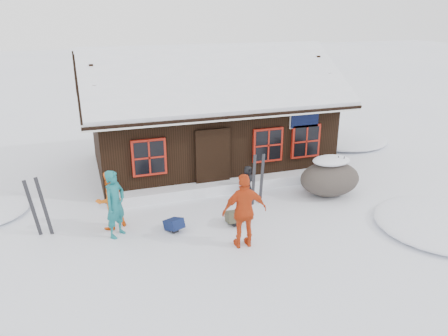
{
  "coord_description": "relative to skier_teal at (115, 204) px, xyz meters",
  "views": [
    {
      "loc": [
        -2.99,
        -10.05,
        5.54
      ],
      "look_at": [
        0.77,
        0.95,
        1.3
      ],
      "focal_mm": 35.0,
      "sensor_mm": 36.0,
      "label": 1
    }
  ],
  "objects": [
    {
      "name": "snow_drift",
      "position": [
        3.84,
        1.87,
        -0.72
      ],
      "size": [
        7.6,
        0.6,
        0.35
      ],
      "primitive_type": "cube",
      "color": "white",
      "rests_on": "ground"
    },
    {
      "name": "ski_pair_right",
      "position": [
        4.2,
        0.64,
        -0.14
      ],
      "size": [
        0.42,
        0.07,
        1.62
      ],
      "rotation": [
        0.0,
        0.0,
        0.05
      ],
      "color": "black",
      "rests_on": "ground"
    },
    {
      "name": "backpack_blue",
      "position": [
        1.44,
        -0.24,
        -0.76
      ],
      "size": [
        0.53,
        0.59,
        0.27
      ],
      "primitive_type": "cube",
      "rotation": [
        0.0,
        0.0,
        0.38
      ],
      "color": "#0F1A43",
      "rests_on": "ground"
    },
    {
      "name": "ground",
      "position": [
        2.34,
        -0.38,
        -0.9
      ],
      "size": [
        120.0,
        120.0,
        0.0
      ],
      "primitive_type": "plane",
      "color": "white",
      "rests_on": "ground"
    },
    {
      "name": "skier_teal",
      "position": [
        0.0,
        0.0,
        0.0
      ],
      "size": [
        0.76,
        0.77,
        1.79
      ],
      "primitive_type": "imported",
      "rotation": [
        0.0,
        0.0,
        0.8
      ],
      "color": "#156267",
      "rests_on": "ground"
    },
    {
      "name": "skier_orange_left",
      "position": [
        -0.1,
        0.49,
        -0.09
      ],
      "size": [
        0.97,
        0.88,
        1.61
      ],
      "primitive_type": "imported",
      "rotation": [
        0.0,
        0.0,
        3.57
      ],
      "color": "orange",
      "rests_on": "ground"
    },
    {
      "name": "skier_crouched",
      "position": [
        4.17,
        1.36,
        -0.41
      ],
      "size": [
        0.56,
        0.52,
        0.97
      ],
      "primitive_type": "imported",
      "rotation": [
        0.0,
        0.0,
        0.59
      ],
      "color": "black",
      "rests_on": "ground"
    },
    {
      "name": "skier_orange_right",
      "position": [
        2.91,
        -1.56,
        0.05
      ],
      "size": [
        1.14,
        0.54,
        1.9
      ],
      "primitive_type": "imported",
      "rotation": [
        0.0,
        0.0,
        3.07
      ],
      "color": "#C63C14",
      "rests_on": "ground"
    },
    {
      "name": "mountain_hut",
      "position": [
        3.84,
        4.6,
        0.68
      ],
      "size": [
        8.9,
        6.09,
        4.42
      ],
      "color": "black",
      "rests_on": "ground"
    },
    {
      "name": "ski_poles",
      "position": [
        6.82,
        0.38,
        -0.26
      ],
      "size": [
        0.24,
        0.12,
        1.35
      ],
      "color": "black",
      "rests_on": "ground"
    },
    {
      "name": "snow_mounds",
      "position": [
        3.99,
        1.48,
        -0.9
      ],
      "size": [
        20.6,
        13.2,
        0.48
      ],
      "color": "white",
      "rests_on": "ground"
    },
    {
      "name": "ski_pair_mid",
      "position": [
        -1.86,
        0.64,
        -0.12
      ],
      "size": [
        0.56,
        0.17,
        1.65
      ],
      "rotation": [
        0.0,
        0.0,
        0.12
      ],
      "color": "black",
      "rests_on": "ground"
    },
    {
      "name": "boulder",
      "position": [
        6.62,
        0.56,
        -0.32
      ],
      "size": [
        1.93,
        1.44,
        1.13
      ],
      "color": "#4B413C",
      "rests_on": "ground"
    },
    {
      "name": "backpack_olive",
      "position": [
        3.08,
        -0.38,
        -0.75
      ],
      "size": [
        0.45,
        0.57,
        0.29
      ],
      "primitive_type": "cube",
      "rotation": [
        0.0,
        0.0,
        -0.08
      ],
      "color": "#403F2E",
      "rests_on": "ground"
    }
  ]
}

